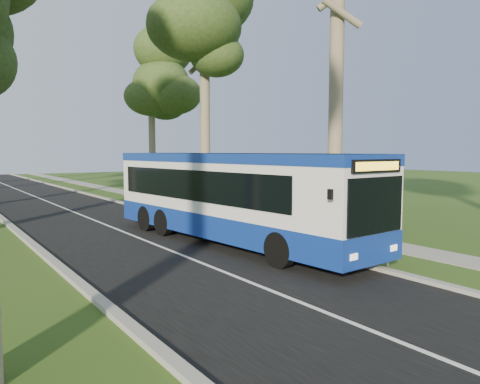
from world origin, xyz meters
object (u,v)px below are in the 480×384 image
object	(u,v)px
bus_shelter	(273,184)
litter_bin	(299,223)
bus_stop_sign	(389,215)
bus	(231,197)

from	to	relation	value
bus_shelter	litter_bin	bearing A→B (deg)	-102.89
bus_stop_sign	bus_shelter	xyz separation A→B (m)	(2.44, 8.05, 0.28)
bus	litter_bin	size ratio (longest dim) A/B	12.40
bus_shelter	litter_bin	distance (m)	3.33
bus_stop_sign	bus_shelter	size ratio (longest dim) A/B	0.77
bus_stop_sign	litter_bin	bearing A→B (deg)	98.94
bus_stop_sign	bus_shelter	distance (m)	8.42
bus_stop_sign	litter_bin	world-z (taller)	bus_stop_sign
bus	bus_shelter	distance (m)	4.73
bus	bus_stop_sign	bearing A→B (deg)	-79.20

